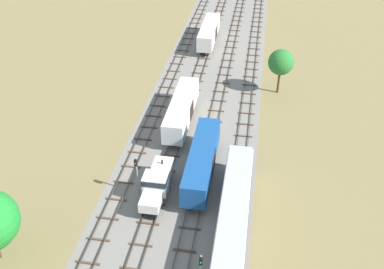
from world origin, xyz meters
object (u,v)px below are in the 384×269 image
freight_boxcar_centre_left_mid (202,160)px  signal_post_near (201,269)px  shunter_loco_left_near (157,183)px  diesel_railcar_centre_nearest (233,216)px  freight_boxcar_left_far (209,32)px  freight_boxcar_left_midfar (182,109)px  signal_post_nearest (137,172)px

freight_boxcar_centre_left_mid → signal_post_near: size_ratio=2.98×
freight_boxcar_centre_left_mid → shunter_loco_left_near: bearing=-135.3°
diesel_railcar_centre_nearest → freight_boxcar_left_far: (-8.92, 49.23, -0.15)m
freight_boxcar_left_far → freight_boxcar_left_midfar: bearing=-90.0°
shunter_loco_left_near → freight_boxcar_left_midfar: 15.45m
shunter_loco_left_near → signal_post_near: bearing=-60.1°
shunter_loco_left_near → freight_boxcar_left_midfar: bearing=90.0°
freight_boxcar_centre_left_mid → freight_boxcar_left_midfar: bearing=112.1°
signal_post_near → signal_post_nearest: bearing=127.3°
freight_boxcar_left_far → signal_post_near: bearing=-83.3°
freight_boxcar_left_far → signal_post_nearest: bearing=-92.9°
freight_boxcar_left_far → signal_post_near: (6.69, -56.54, 0.57)m
diesel_railcar_centre_nearest → signal_post_near: size_ratio=4.36×
shunter_loco_left_near → freight_boxcar_left_far: (0.01, 44.88, 0.44)m
freight_boxcar_left_far → signal_post_nearest: size_ratio=2.74×
shunter_loco_left_near → signal_post_near: size_ratio=1.80×
signal_post_nearest → freight_boxcar_centre_left_mid: bearing=33.1°
shunter_loco_left_near → freight_boxcar_left_far: freight_boxcar_left_far is taller
diesel_railcar_centre_nearest → signal_post_nearest: (-11.16, 4.41, 0.67)m
diesel_railcar_centre_nearest → shunter_loco_left_near: diesel_railcar_centre_nearest is taller
diesel_railcar_centre_nearest → freight_boxcar_centre_left_mid: diesel_railcar_centre_nearest is taller
freight_boxcar_left_midfar → signal_post_nearest: bearing=-98.3°
shunter_loco_left_near → freight_boxcar_left_far: bearing=90.0°
diesel_railcar_centre_nearest → signal_post_near: signal_post_near is taller
diesel_railcar_centre_nearest → shunter_loco_left_near: 9.95m
diesel_railcar_centre_nearest → freight_boxcar_left_far: diesel_railcar_centre_nearest is taller
diesel_railcar_centre_nearest → signal_post_nearest: bearing=158.4°
freight_boxcar_left_midfar → shunter_loco_left_near: bearing=-90.0°
shunter_loco_left_near → signal_post_nearest: (-2.23, 0.06, 1.26)m
shunter_loco_left_near → freight_boxcar_left_midfar: (0.01, 15.45, 0.44)m
diesel_railcar_centre_nearest → freight_boxcar_centre_left_mid: (-4.46, 8.78, -0.15)m
shunter_loco_left_near → freight_boxcar_left_far: 44.88m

